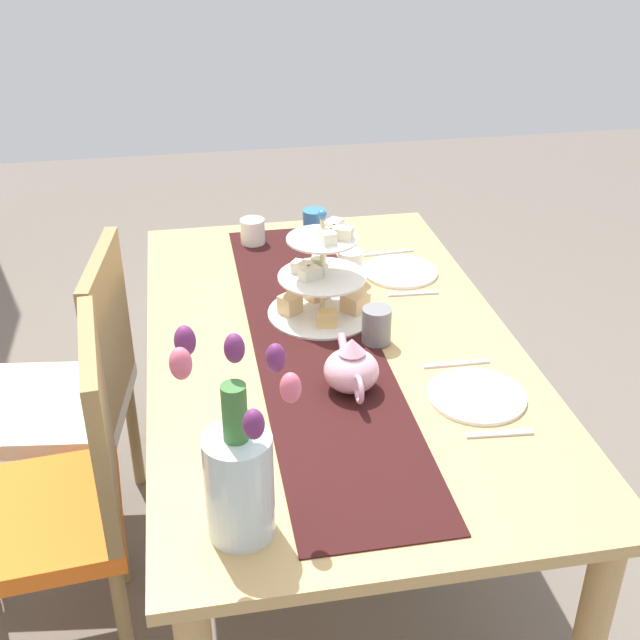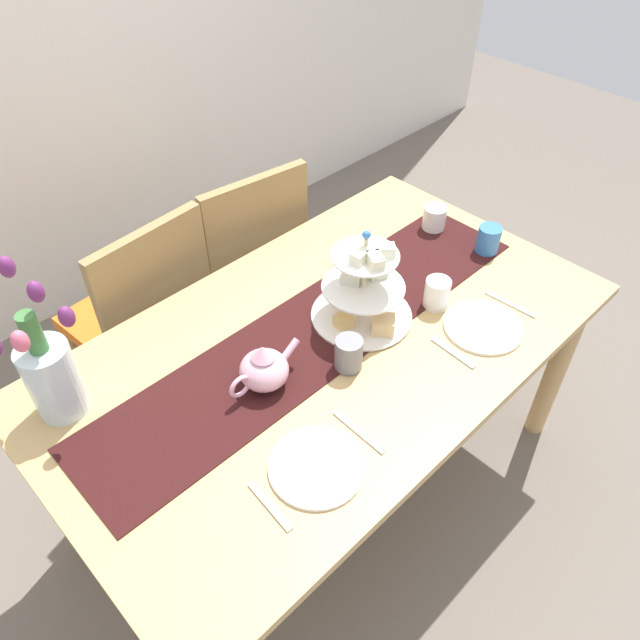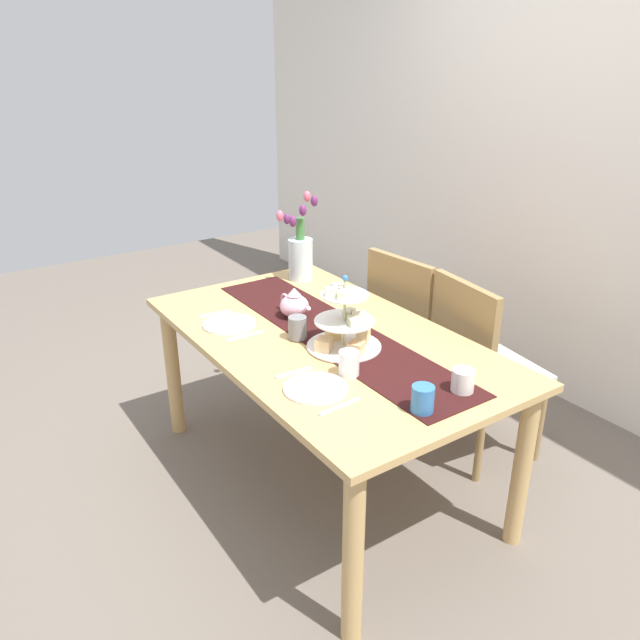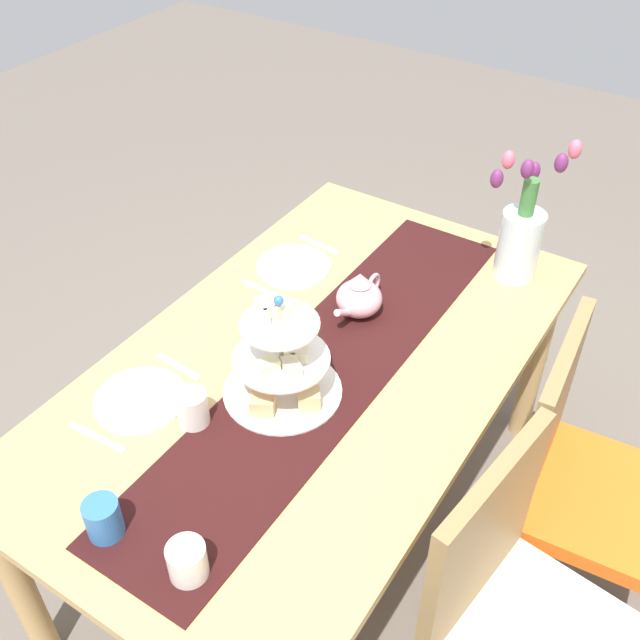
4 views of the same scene
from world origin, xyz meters
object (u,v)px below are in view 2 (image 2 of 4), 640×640
object	(u,v)px
chair_right	(245,259)
fork_right	(453,353)
chair_left	(144,314)
knife_right	(511,304)
dining_table	(328,363)
mug_orange	(488,240)
dinner_plate_left	(316,467)
knife_left	(359,432)
tulip_vase	(49,370)
teapot	(264,369)
cream_jug	(434,218)
mug_white_text	(437,293)
fork_left	(270,506)
tiered_cake_stand	(365,293)
dinner_plate_right	(483,327)
mug_grey	(349,353)

from	to	relation	value
chair_right	fork_right	xyz separation A→B (m)	(-0.03, -0.98, 0.23)
chair_left	knife_right	bearing A→B (deg)	-53.96
dining_table	mug_orange	size ratio (longest dim) A/B	17.36
dinner_plate_left	mug_orange	world-z (taller)	mug_orange
chair_right	knife_right	world-z (taller)	chair_right
knife_left	fork_right	world-z (taller)	same
tulip_vase	knife_right	bearing A→B (deg)	-26.59
teapot	fork_right	world-z (taller)	teapot
cream_jug	mug_orange	size ratio (longest dim) A/B	0.89
dining_table	tulip_vase	xyz separation A→B (m)	(-0.66, 0.30, 0.24)
dinner_plate_left	dining_table	bearing A→B (deg)	41.30
dining_table	mug_white_text	distance (m)	0.39
mug_white_text	chair_left	bearing A→B (deg)	123.77
tulip_vase	fork_left	distance (m)	0.63
tiered_cake_stand	mug_white_text	world-z (taller)	tiered_cake_stand
cream_jug	dinner_plate_left	size ratio (longest dim) A/B	0.37
mug_white_text	knife_right	bearing A→B (deg)	-44.13
chair_right	tulip_vase	size ratio (longest dim) A/B	2.07
chair_right	teapot	xyz separation A→B (m)	(-0.48, -0.70, 0.28)
fork_left	knife_left	world-z (taller)	same
fork_right	mug_orange	bearing A→B (deg)	24.21
tiered_cake_stand	cream_jug	world-z (taller)	tiered_cake_stand
dinner_plate_right	mug_orange	distance (m)	0.38
tulip_vase	cream_jug	size ratio (longest dim) A/B	5.18
knife_left	mug_white_text	bearing A→B (deg)	17.36
cream_jug	mug_orange	xyz separation A→B (m)	(0.02, -0.21, 0.01)
tiered_cake_stand	cream_jug	bearing A→B (deg)	15.04
dinner_plate_right	chair_left	bearing A→B (deg)	120.12
chair_left	tulip_vase	world-z (taller)	tulip_vase
tiered_cake_stand	cream_jug	distance (m)	0.53
teapot	knife_left	xyz separation A→B (m)	(0.06, -0.28, -0.06)
tiered_cake_stand	dinner_plate_left	world-z (taller)	tiered_cake_stand
mug_orange	knife_left	bearing A→B (deg)	-166.22
tulip_vase	mug_grey	distance (m)	0.75
dinner_plate_left	chair_right	bearing A→B (deg)	60.26
knife_left	fork_right	xyz separation A→B (m)	(0.39, 0.00, 0.00)
dinner_plate_right	mug_grey	size ratio (longest dim) A/B	2.42
dining_table	chair_left	world-z (taller)	chair_left
fork_right	chair_left	bearing A→B (deg)	113.41
chair_left	fork_right	bearing A→B (deg)	-66.59
knife_left	mug_orange	xyz separation A→B (m)	(0.85, 0.21, 0.04)
dinner_plate_right	chair_right	bearing A→B (deg)	96.61
knife_left	cream_jug	bearing A→B (deg)	26.63
dining_table	fork_left	bearing A→B (deg)	-148.83
chair_left	dining_table	bearing A→B (deg)	-72.99
mug_orange	fork_right	bearing A→B (deg)	-155.79
dining_table	dinner_plate_left	bearing A→B (deg)	-138.70
dinner_plate_left	mug_white_text	xyz separation A→B (m)	(0.66, 0.16, 0.04)
knife_left	chair_left	bearing A→B (deg)	92.29
tulip_vase	knife_right	xyz separation A→B (m)	(1.16, -0.58, -0.14)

